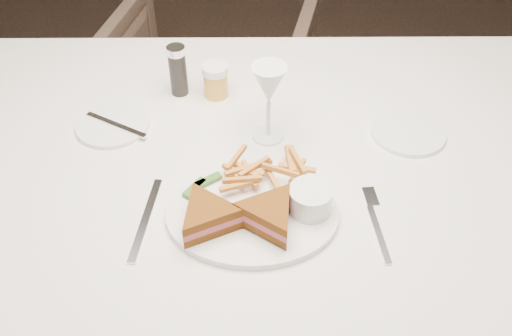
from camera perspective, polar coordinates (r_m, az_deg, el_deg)
name	(u,v)px	position (r m, az deg, el deg)	size (l,w,h in m)	color
ground	(286,327)	(1.80, 3.03, -15.57)	(5.00, 5.00, 0.00)	black
table	(254,279)	(1.43, -0.25, -11.06)	(1.54, 1.03, 0.75)	silver
chair_far	(205,100)	(2.02, -5.08, 6.83)	(0.67, 0.62, 0.69)	#4C3A2E
table_setting	(253,169)	(1.10, -0.31, -0.06)	(0.79, 0.66, 0.18)	white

